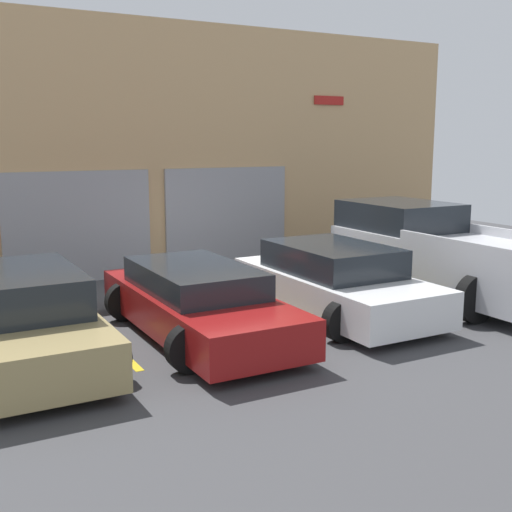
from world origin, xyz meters
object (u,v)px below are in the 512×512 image
(pickup_truck, at_px, (437,253))
(sedan_white, at_px, (334,282))
(van_right, at_px, (21,320))
(sedan_side, at_px, (197,302))

(pickup_truck, distance_m, sedan_white, 2.68)
(sedan_white, distance_m, van_right, 5.31)
(pickup_truck, relative_size, sedan_white, 1.19)
(sedan_white, distance_m, sedan_side, 2.66)
(van_right, bearing_deg, pickup_truck, 1.55)
(pickup_truck, bearing_deg, sedan_side, -177.64)
(pickup_truck, bearing_deg, sedan_white, -175.31)
(sedan_white, relative_size, sedan_side, 0.92)
(pickup_truck, relative_size, sedan_side, 1.09)
(sedan_side, xyz_separation_m, van_right, (-2.65, 0.00, 0.07))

